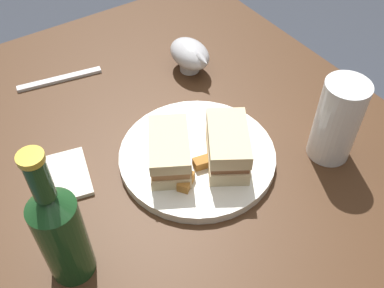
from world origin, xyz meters
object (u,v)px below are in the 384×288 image
at_px(sandwich_half_right, 228,146).
at_px(pint_glass, 336,124).
at_px(fork, 60,79).
at_px(cider_bottle, 60,231).
at_px(plate, 197,156).
at_px(sandwich_half_left, 169,151).
at_px(napkin, 62,177).
at_px(gravy_boat, 190,54).

height_order(sandwich_half_right, pint_glass, pint_glass).
bearing_deg(fork, cider_bottle, -98.57).
distance_m(plate, sandwich_half_right, 0.07).
distance_m(sandwich_half_left, cider_bottle, 0.24).
relative_size(sandwich_half_left, napkin, 1.25).
distance_m(sandwich_half_left, gravy_boat, 0.29).
xyz_separation_m(sandwich_half_left, gravy_boat, (-0.22, 0.19, -0.00)).
xyz_separation_m(sandwich_half_left, sandwich_half_right, (0.05, 0.09, 0.00)).
distance_m(pint_glass, napkin, 0.48).
bearing_deg(gravy_boat, cider_bottle, -53.40).
bearing_deg(pint_glass, gravy_boat, -167.82).
xyz_separation_m(sandwich_half_right, gravy_boat, (-0.27, 0.10, -0.01)).
bearing_deg(cider_bottle, sandwich_half_right, 96.16).
distance_m(cider_bottle, napkin, 0.20).
bearing_deg(sandwich_half_right, plate, -141.01).
distance_m(plate, sandwich_half_left, 0.07).
bearing_deg(plate, pint_glass, 60.53).
height_order(gravy_boat, fork, gravy_boat).
bearing_deg(fork, pint_glass, -44.10).
bearing_deg(plate, gravy_boat, 149.30).
xyz_separation_m(pint_glass, cider_bottle, (-0.04, -0.48, 0.02)).
distance_m(sandwich_half_right, fork, 0.42).
bearing_deg(sandwich_half_left, napkin, -117.32).
xyz_separation_m(gravy_boat, cider_bottle, (0.30, -0.40, 0.05)).
distance_m(sandwich_half_right, cider_bottle, 0.31).
xyz_separation_m(cider_bottle, napkin, (-0.17, 0.05, -0.09)).
bearing_deg(sandwich_half_right, cider_bottle, -83.84).
relative_size(cider_bottle, napkin, 2.25).
height_order(plate, gravy_boat, gravy_boat).
xyz_separation_m(sandwich_half_left, pint_glass, (0.12, 0.26, 0.02)).
xyz_separation_m(gravy_boat, napkin, (0.13, -0.35, -0.04)).
relative_size(pint_glass, napkin, 1.43).
distance_m(sandwich_half_left, pint_glass, 0.29).
xyz_separation_m(pint_glass, fork, (-0.47, -0.33, -0.07)).
bearing_deg(sandwich_half_right, pint_glass, 66.44).
bearing_deg(napkin, fork, 158.79).
distance_m(gravy_boat, cider_bottle, 0.51).
relative_size(plate, fork, 1.55).
bearing_deg(plate, sandwich_half_left, -97.10).
height_order(sandwich_half_left, napkin, sandwich_half_left).
bearing_deg(plate, cider_bottle, -74.61).
xyz_separation_m(pint_glass, napkin, (-0.21, -0.43, -0.07)).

